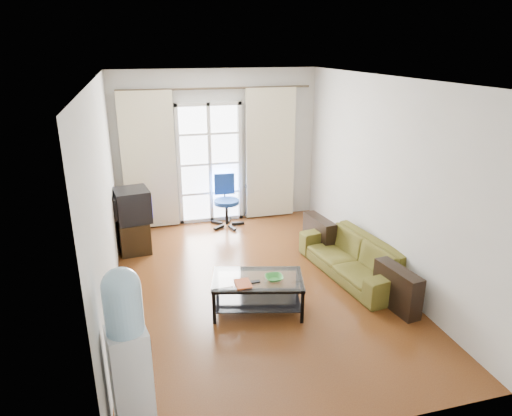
{
  "coord_description": "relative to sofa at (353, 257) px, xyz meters",
  "views": [
    {
      "loc": [
        -1.4,
        -5.28,
        3.06
      ],
      "look_at": [
        0.11,
        0.35,
        0.98
      ],
      "focal_mm": 32.0,
      "sensor_mm": 36.0,
      "label": 1
    }
  ],
  "objects": [
    {
      "name": "wall_back",
      "position": [
        -1.4,
        2.67,
        1.08
      ],
      "size": [
        3.6,
        0.02,
        2.7
      ],
      "primitive_type": "cube",
      "color": "beige",
      "rests_on": "floor"
    },
    {
      "name": "wall_left",
      "position": [
        -3.2,
        0.07,
        1.08
      ],
      "size": [
        0.02,
        5.2,
        2.7
      ],
      "primitive_type": "cube",
      "color": "beige",
      "rests_on": "floor"
    },
    {
      "name": "crt_tv",
      "position": [
        -2.95,
        1.67,
        0.48
      ],
      "size": [
        0.61,
        0.62,
        0.5
      ],
      "rotation": [
        0.0,
        0.0,
        0.16
      ],
      "color": "black",
      "rests_on": "tv_stand"
    },
    {
      "name": "radiator",
      "position": [
        -0.6,
        2.57,
        0.06
      ],
      "size": [
        0.64,
        0.12,
        0.64
      ],
      "primitive_type": "cube",
      "color": "gray",
      "rests_on": "floor"
    },
    {
      "name": "ceiling",
      "position": [
        -1.4,
        0.07,
        2.43
      ],
      "size": [
        5.2,
        5.2,
        0.0
      ],
      "primitive_type": "plane",
      "rotation": [
        3.14,
        0.0,
        0.0
      ],
      "color": "white",
      "rests_on": "wall_back"
    },
    {
      "name": "coffee_table",
      "position": [
        -1.53,
        -0.54,
        0.01
      ],
      "size": [
        1.2,
        0.86,
        0.44
      ],
      "rotation": [
        0.0,
        0.0,
        -0.25
      ],
      "color": "silver",
      "rests_on": "floor"
    },
    {
      "name": "french_door",
      "position": [
        -1.55,
        2.61,
        0.81
      ],
      "size": [
        1.16,
        0.06,
        2.15
      ],
      "color": "white",
      "rests_on": "wall_back"
    },
    {
      "name": "water_cooler",
      "position": [
        -3.0,
        -2.03,
        0.52
      ],
      "size": [
        0.36,
        0.36,
        1.5
      ],
      "rotation": [
        0.0,
        0.0,
        0.19
      ],
      "color": "silver",
      "rests_on": "floor"
    },
    {
      "name": "bowl",
      "position": [
        -1.35,
        -0.63,
        0.19
      ],
      "size": [
        0.25,
        0.25,
        0.05
      ],
      "primitive_type": "imported",
      "rotation": [
        0.0,
        0.0,
        -0.08
      ],
      "color": "#2D7C49",
      "rests_on": "coffee_table"
    },
    {
      "name": "tv_stand",
      "position": [
        -2.95,
        1.7,
        -0.02
      ],
      "size": [
        0.52,
        0.72,
        0.5
      ],
      "primitive_type": "cube",
      "rotation": [
        0.0,
        0.0,
        0.11
      ],
      "color": "black",
      "rests_on": "floor"
    },
    {
      "name": "wall_right",
      "position": [
        0.4,
        0.07,
        1.08
      ],
      "size": [
        0.02,
        5.2,
        2.7
      ],
      "primitive_type": "cube",
      "color": "beige",
      "rests_on": "floor"
    },
    {
      "name": "floor",
      "position": [
        -1.4,
        0.07,
        -0.27
      ],
      "size": [
        5.2,
        5.2,
        0.0
      ],
      "primitive_type": "plane",
      "color": "brown",
      "rests_on": "ground"
    },
    {
      "name": "task_chair",
      "position": [
        -1.33,
        2.31,
        0.0
      ],
      "size": [
        0.65,
        0.65,
        0.92
      ],
      "rotation": [
        0.0,
        0.0,
        -0.05
      ],
      "color": "black",
      "rests_on": "floor"
    },
    {
      "name": "curtain_left",
      "position": [
        -2.6,
        2.55,
        0.93
      ],
      "size": [
        0.9,
        0.07,
        2.35
      ],
      "primitive_type": "cube",
      "color": "beige",
      "rests_on": "curtain_rod"
    },
    {
      "name": "sofa",
      "position": [
        0.0,
        0.0,
        0.0
      ],
      "size": [
        2.04,
        1.24,
        0.54
      ],
      "primitive_type": "imported",
      "rotation": [
        0.0,
        0.0,
        -1.43
      ],
      "color": "brown",
      "rests_on": "floor"
    },
    {
      "name": "curtain_right",
      "position": [
        -0.45,
        2.55,
        0.93
      ],
      "size": [
        0.9,
        0.07,
        2.35
      ],
      "primitive_type": "cube",
      "color": "beige",
      "rests_on": "curtain_rod"
    },
    {
      "name": "curtain_rod",
      "position": [
        -1.4,
        2.57,
        2.11
      ],
      "size": [
        3.3,
        0.04,
        0.04
      ],
      "primitive_type": "cylinder",
      "rotation": [
        0.0,
        1.57,
        0.0
      ],
      "color": "#4C3F2D",
      "rests_on": "wall_back"
    },
    {
      "name": "wall_front",
      "position": [
        -1.4,
        -2.53,
        1.08
      ],
      "size": [
        3.6,
        0.02,
        2.7
      ],
      "primitive_type": "cube",
      "color": "beige",
      "rests_on": "floor"
    },
    {
      "name": "book",
      "position": [
        -1.83,
        -0.64,
        0.18
      ],
      "size": [
        0.19,
        0.25,
        0.02
      ],
      "primitive_type": "imported",
      "rotation": [
        0.0,
        0.0,
        -0.02
      ],
      "color": "#A41F14",
      "rests_on": "coffee_table"
    },
    {
      "name": "remote",
      "position": [
        -1.61,
        -0.63,
        0.18
      ],
      "size": [
        0.17,
        0.05,
        0.02
      ],
      "primitive_type": "cube",
      "rotation": [
        0.0,
        0.0,
        0.01
      ],
      "color": "black",
      "rests_on": "coffee_table"
    }
  ]
}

